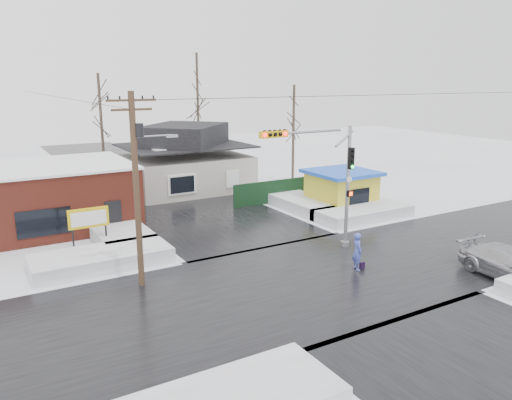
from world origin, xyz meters
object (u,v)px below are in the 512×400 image
kiosk (341,189)px  pedestrian (357,252)px  car (511,265)px  utility_pole (137,179)px  marquee_sign (89,219)px  traffic_signal (327,172)px

kiosk → pedestrian: 12.56m
kiosk → car: (-1.84, -14.86, -0.71)m
utility_pole → car: 18.22m
marquee_sign → utility_pole: bearing=-79.9°
kiosk → marquee_sign: bearing=-178.4°
pedestrian → car: pedestrian is taller
utility_pole → pedestrian: (10.03, -3.64, -4.14)m
utility_pole → kiosk: utility_pole is taller
traffic_signal → kiosk: traffic_signal is taller
traffic_signal → pedestrian: 4.74m
marquee_sign → kiosk: bearing=1.6°
pedestrian → car: bearing=-113.3°
car → kiosk: bearing=86.3°
utility_pole → traffic_signal: bearing=-2.9°
utility_pole → kiosk: 18.95m
pedestrian → car: size_ratio=0.37×
traffic_signal → marquee_sign: size_ratio=2.75×
utility_pole → car: (15.58, -8.37, -4.36)m
utility_pole → pedestrian: bearing=-20.0°
kiosk → car: kiosk is taller
pedestrian → car: 7.30m
marquee_sign → car: (16.66, -14.36, -1.17)m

